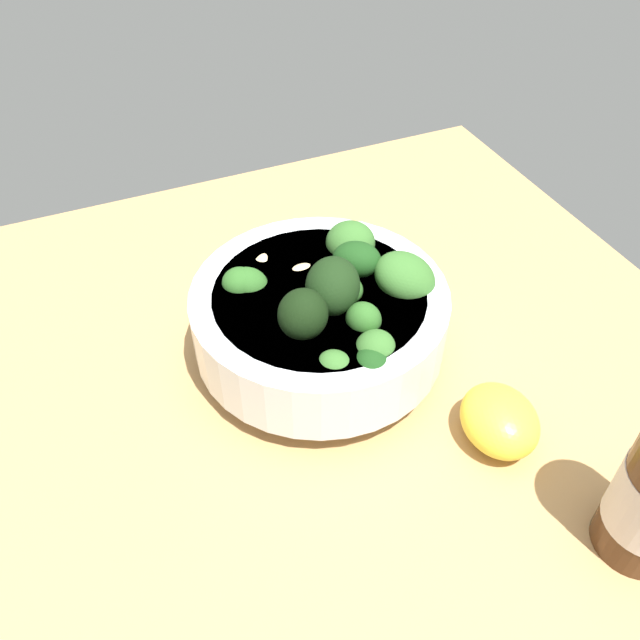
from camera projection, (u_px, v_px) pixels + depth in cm
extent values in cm
cube|color=tan|center=(333.00, 396.00, 54.64)|extent=(65.53, 65.53, 4.68)
cylinder|color=white|center=(320.00, 347.00, 54.31)|extent=(11.04, 11.04, 1.73)
cylinder|color=white|center=(320.00, 317.00, 51.92)|extent=(20.08, 20.08, 5.20)
cylinder|color=silver|center=(320.00, 296.00, 50.40)|extent=(16.54, 16.54, 0.80)
cylinder|color=#3C7A32|center=(250.00, 294.00, 51.88)|extent=(1.30, 1.49, 1.19)
ellipsoid|color=#2D6023|center=(249.00, 283.00, 51.03)|extent=(4.18, 4.19, 3.47)
cylinder|color=#589D47|center=(242.00, 299.00, 52.31)|extent=(1.12, 1.35, 1.76)
ellipsoid|color=#2D6023|center=(240.00, 284.00, 51.18)|extent=(4.05, 3.72, 3.09)
cylinder|color=#4A8F3C|center=(303.00, 330.00, 47.98)|extent=(2.02, 1.98, 1.50)
ellipsoid|color=black|center=(302.00, 314.00, 46.86)|extent=(6.06, 5.57, 5.40)
cylinder|color=#4A8F3C|center=(350.00, 260.00, 55.71)|extent=(1.94, 2.19, 1.78)
ellipsoid|color=#386B2B|center=(350.00, 243.00, 54.45)|extent=(4.96, 4.77, 3.89)
cylinder|color=#589D47|center=(335.00, 380.00, 46.48)|extent=(1.30, 1.50, 1.44)
ellipsoid|color=#386B2B|center=(336.00, 366.00, 45.52)|extent=(3.97, 4.02, 3.03)
cylinder|color=#3C7A32|center=(370.00, 379.00, 46.76)|extent=(1.31, 1.22, 1.62)
ellipsoid|color=#194216|center=(371.00, 365.00, 45.78)|extent=(3.93, 3.65, 3.23)
cylinder|color=#589D47|center=(356.00, 276.00, 52.52)|extent=(1.87, 1.79, 1.23)
ellipsoid|color=#194216|center=(357.00, 259.00, 51.38)|extent=(5.17, 5.08, 3.01)
cylinder|color=#4A8F3C|center=(374.00, 363.00, 47.44)|extent=(1.82, 1.46, 1.81)
ellipsoid|color=#386B2B|center=(375.00, 348.00, 46.37)|extent=(3.75, 3.24, 3.25)
cylinder|color=#589D47|center=(363.00, 333.00, 48.79)|extent=(1.37, 1.35, 1.27)
ellipsoid|color=#2D6023|center=(363.00, 319.00, 47.83)|extent=(4.00, 3.66, 3.40)
cylinder|color=#589D47|center=(332.00, 305.00, 49.68)|extent=(1.98, 2.18, 1.73)
ellipsoid|color=black|center=(333.00, 286.00, 48.38)|extent=(6.49, 6.88, 5.43)
cylinder|color=#589D47|center=(403.00, 295.00, 52.11)|extent=(2.23, 2.22, 1.17)
ellipsoid|color=#386B2B|center=(405.00, 277.00, 50.83)|extent=(7.01, 7.14, 5.53)
cylinder|color=#4A8F3C|center=(345.00, 301.00, 50.39)|extent=(1.34, 1.34, 1.00)
ellipsoid|color=#2D6023|center=(345.00, 289.00, 49.55)|extent=(3.81, 4.02, 2.86)
ellipsoid|color=#DBBC84|center=(298.00, 269.00, 52.26)|extent=(1.81, 1.03, 0.47)
ellipsoid|color=#DBBC84|center=(260.00, 263.00, 52.97)|extent=(2.03, 1.82, 1.13)
ellipsoid|color=#DBBC84|center=(300.00, 296.00, 49.47)|extent=(1.86, 2.04, 0.91)
ellipsoid|color=yellow|center=(499.00, 420.00, 47.46)|extent=(6.41, 7.28, 3.95)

